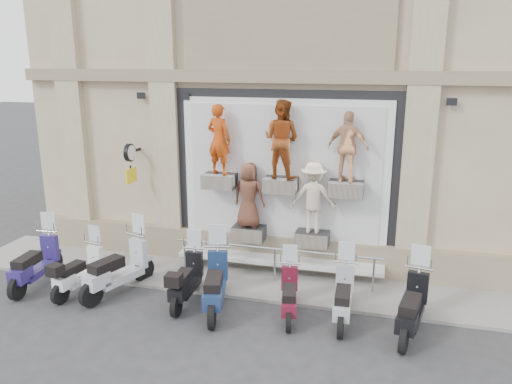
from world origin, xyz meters
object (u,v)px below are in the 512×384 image
scooter_h (413,296)px  scooter_a (34,254)px  scooter_c (117,258)px  scooter_d (186,270)px  scooter_f (289,286)px  scooter_e (215,273)px  scooter_b (79,263)px  guard_rail (275,266)px  scooter_g (344,287)px  clock_sign_bracket (130,158)px

scooter_h → scooter_a: bearing=-168.6°
scooter_c → scooter_h: scooter_c is taller
scooter_d → scooter_a: bearing=179.3°
scooter_f → scooter_h: (2.45, -0.07, 0.13)m
scooter_d → scooter_c: bearing=177.5°
scooter_e → scooter_b: bearing=165.8°
scooter_b → scooter_e: scooter_e is taller
guard_rail → scooter_d: size_ratio=2.74×
scooter_e → scooter_f: size_ratio=1.23×
scooter_b → scooter_g: size_ratio=0.96×
scooter_b → scooter_g: bearing=10.4°
scooter_b → scooter_c: (0.90, 0.15, 0.15)m
scooter_b → scooter_f: scooter_b is taller
scooter_f → scooter_b: bearing=170.9°
scooter_d → scooter_b: bearing=-179.2°
scooter_c → scooter_h: 6.44m
scooter_f → scooter_a: bearing=170.4°
clock_sign_bracket → scooter_b: clock_sign_bracket is taller
scooter_d → scooter_g: 3.43m
scooter_b → scooter_c: size_ratio=0.83×
scooter_h → scooter_b: bearing=-168.4°
clock_sign_bracket → scooter_h: (6.98, -1.97, -1.99)m
scooter_c → scooter_e: size_ratio=1.02×
scooter_a → scooter_e: size_ratio=0.96×
scooter_c → guard_rail: bearing=41.4°
scooter_a → scooter_b: 1.20m
scooter_c → scooter_e: (2.42, -0.18, -0.01)m
clock_sign_bracket → scooter_e: (2.95, -2.04, -1.95)m
scooter_c → scooter_f: 4.00m
scooter_f → scooter_g: (1.11, 0.10, 0.06)m
scooter_c → scooter_e: scooter_c is taller
scooter_g → scooter_h: (1.34, -0.18, 0.06)m
clock_sign_bracket → scooter_h: 7.52m
scooter_f → guard_rail: bearing=103.4°
guard_rail → scooter_b: 4.54m
scooter_f → scooter_c: bearing=169.0°
scooter_a → scooter_d: (3.77, 0.14, -0.07)m
scooter_e → scooter_g: 2.70m
scooter_c → scooter_h: size_ratio=1.06×
scooter_e → scooter_c: bearing=162.0°
scooter_c → scooter_g: scooter_c is taller
scooter_g → scooter_e: bearing=-176.8°
guard_rail → scooter_b: bearing=-160.1°
guard_rail → clock_sign_bracket: clock_sign_bracket is taller
clock_sign_bracket → scooter_f: 5.35m
guard_rail → scooter_h: (3.08, -1.51, 0.35)m
scooter_g → scooter_f: bearing=-176.7°
scooter_a → scooter_g: size_ratio=1.09×
guard_rail → scooter_e: (-0.95, -1.57, 0.39)m
scooter_d → scooter_e: (0.74, -0.20, 0.10)m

